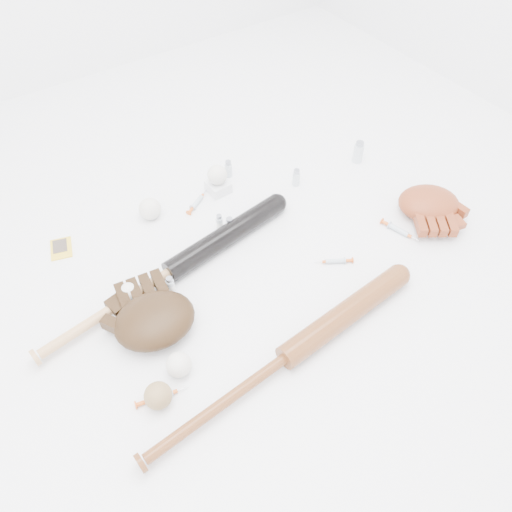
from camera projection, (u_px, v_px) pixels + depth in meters
bat_dark at (171, 271)px, 1.62m from camera, size 1.01×0.21×0.07m
bat_wood at (286, 357)px, 1.42m from camera, size 1.01×0.15×0.07m
glove_dark at (155, 320)px, 1.48m from camera, size 0.33×0.33×0.11m
glove_tan at (429, 203)px, 1.82m from camera, size 0.36×0.36×0.09m
trading_card at (61, 249)px, 1.73m from camera, size 0.10×0.11×0.01m
pedestal at (218, 187)px, 1.91m from camera, size 0.08×0.08×0.04m
baseball_on_pedestal at (217, 175)px, 1.87m from camera, size 0.07×0.07×0.07m
baseball_left at (130, 293)px, 1.56m from camera, size 0.08×0.08×0.08m
baseball_upper at (150, 209)px, 1.81m from camera, size 0.08×0.08×0.08m
baseball_mid at (179, 365)px, 1.40m from camera, size 0.07×0.07×0.07m
baseball_aged at (158, 396)px, 1.34m from camera, size 0.08×0.08×0.08m
syringe_0 at (160, 397)px, 1.37m from camera, size 0.16×0.06×0.02m
syringe_1 at (335, 261)px, 1.69m from camera, size 0.14×0.09×0.02m
syringe_2 at (197, 202)px, 1.87m from camera, size 0.14×0.10×0.02m
syringe_3 at (399, 230)px, 1.78m from camera, size 0.07×0.17×0.02m
vial_0 at (296, 177)px, 1.93m from camera, size 0.03×0.03×0.07m
vial_1 at (228, 169)px, 1.96m from camera, size 0.03×0.03×0.07m
vial_2 at (230, 226)px, 1.75m from camera, size 0.03×0.03×0.07m
vial_3 at (358, 152)px, 2.02m from camera, size 0.04×0.04×0.09m
vial_4 at (170, 285)px, 1.59m from camera, size 0.03×0.03×0.07m
vial_5 at (219, 222)px, 1.78m from camera, size 0.02×0.02×0.06m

